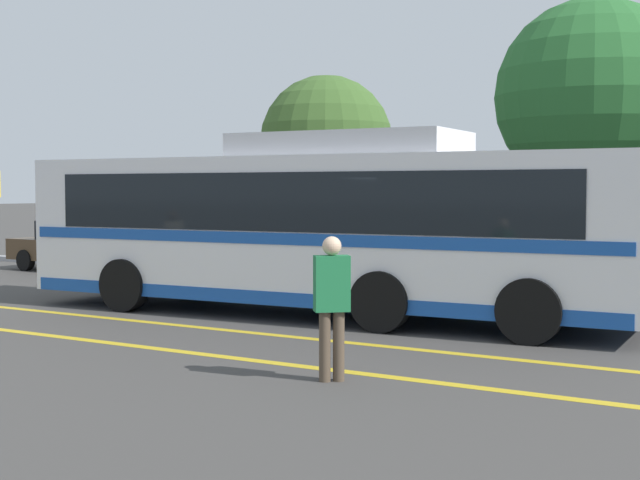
# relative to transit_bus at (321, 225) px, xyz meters

# --- Properties ---
(ground_plane) EXTENTS (220.00, 220.00, 0.00)m
(ground_plane) POSITION_rel_transit_bus_xyz_m (0.47, 0.06, -1.66)
(ground_plane) COLOR #423F3D
(lane_strip_0) EXTENTS (31.53, 0.20, 0.01)m
(lane_strip_0) POSITION_rel_transit_bus_xyz_m (-0.02, -2.20, -1.66)
(lane_strip_0) COLOR gold
(lane_strip_0) RESTS_ON ground_plane
(lane_strip_1) EXTENTS (31.53, 0.20, 0.01)m
(lane_strip_1) POSITION_rel_transit_bus_xyz_m (-0.02, -4.08, -1.66)
(lane_strip_1) COLOR gold
(lane_strip_1) RESTS_ON ground_plane
(curb_strip) EXTENTS (39.53, 0.36, 0.15)m
(curb_strip) POSITION_rel_transit_bus_xyz_m (-0.02, 5.51, -1.59)
(curb_strip) COLOR #99999E
(curb_strip) RESTS_ON ground_plane
(transit_bus) EXTENTS (11.96, 3.16, 3.31)m
(transit_bus) POSITION_rel_transit_bus_xyz_m (0.00, 0.00, 0.00)
(transit_bus) COLOR white
(transit_bus) RESTS_ON ground_plane
(parked_car_0) EXTENTS (4.53, 2.10, 1.43)m
(parked_car_0) POSITION_rel_transit_bus_xyz_m (-10.48, 4.19, -0.95)
(parked_car_0) COLOR #4C3823
(parked_car_0) RESTS_ON ground_plane
(parked_car_1) EXTENTS (4.08, 2.18, 1.29)m
(parked_car_1) POSITION_rel_transit_bus_xyz_m (-4.16, 4.35, -1.00)
(parked_car_1) COLOR #9E9EA3
(parked_car_1) RESTS_ON ground_plane
(parked_car_2) EXTENTS (4.89, 2.13, 1.28)m
(parked_car_2) POSITION_rel_transit_bus_xyz_m (0.79, 4.33, -0.99)
(parked_car_2) COLOR #4C3823
(parked_car_2) RESTS_ON ground_plane
(pedestrian_1) EXTENTS (0.46, 0.44, 1.75)m
(pedestrian_1) POSITION_rel_transit_bus_xyz_m (2.96, -4.66, -0.66)
(pedestrian_1) COLOR brown
(pedestrian_1) RESTS_ON ground_plane
(tree_1) EXTENTS (4.98, 4.98, 7.19)m
(tree_1) POSITION_rel_transit_bus_xyz_m (2.43, 9.45, 3.03)
(tree_1) COLOR #513823
(tree_1) RESTS_ON ground_plane
(tree_2) EXTENTS (4.08, 4.08, 5.82)m
(tree_2) POSITION_rel_transit_bus_xyz_m (-5.77, 9.86, 2.10)
(tree_2) COLOR #513823
(tree_2) RESTS_ON ground_plane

